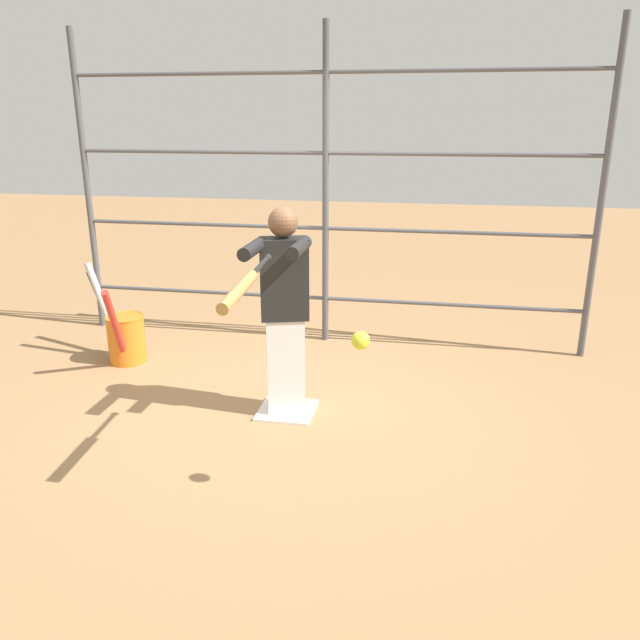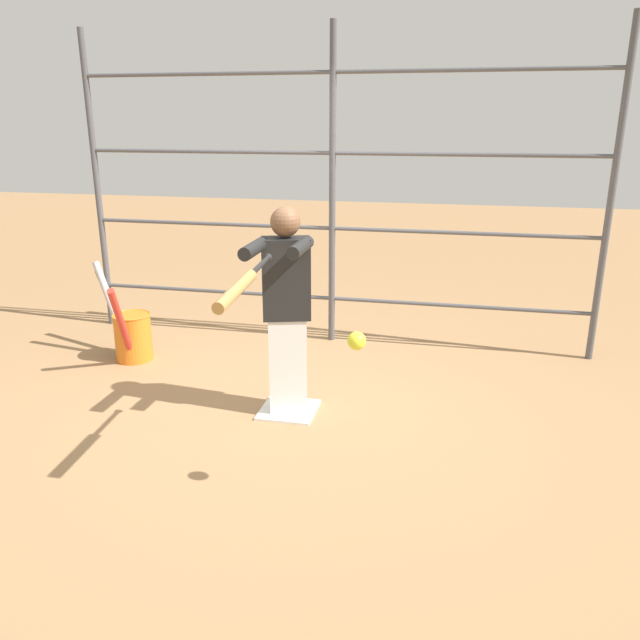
{
  "view_description": "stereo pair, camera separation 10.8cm",
  "coord_description": "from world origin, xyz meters",
  "px_view_note": "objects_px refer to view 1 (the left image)",
  "views": [
    {
      "loc": [
        -1.01,
        4.02,
        2.05
      ],
      "look_at": [
        -0.33,
        0.42,
        0.86
      ],
      "focal_mm": 35.0,
      "sensor_mm": 36.0,
      "label": 1
    },
    {
      "loc": [
        -1.11,
        4.0,
        2.05
      ],
      "look_at": [
        -0.33,
        0.42,
        0.86
      ],
      "focal_mm": 35.0,
      "sensor_mm": 36.0,
      "label": 2
    }
  ],
  "objects_px": {
    "batter": "(284,307)",
    "softball_in_flight": "(361,340)",
    "baseball_bat_swinging": "(242,287)",
    "bat_bucket": "(124,335)"
  },
  "relations": [
    {
      "from": "batter",
      "to": "baseball_bat_swinging",
      "type": "relative_size",
      "value": 1.64
    },
    {
      "from": "batter",
      "to": "softball_in_flight",
      "type": "relative_size",
      "value": 15.56
    },
    {
      "from": "baseball_bat_swinging",
      "to": "bat_bucket",
      "type": "height_order",
      "value": "baseball_bat_swinging"
    },
    {
      "from": "batter",
      "to": "baseball_bat_swinging",
      "type": "bearing_deg",
      "value": 90.4
    },
    {
      "from": "batter",
      "to": "softball_in_flight",
      "type": "xyz_separation_m",
      "value": [
        -0.66,
        1.05,
        0.17
      ]
    },
    {
      "from": "baseball_bat_swinging",
      "to": "softball_in_flight",
      "type": "distance_m",
      "value": 0.7
    },
    {
      "from": "softball_in_flight",
      "to": "baseball_bat_swinging",
      "type": "bearing_deg",
      "value": -10.2
    },
    {
      "from": "baseball_bat_swinging",
      "to": "softball_in_flight",
      "type": "height_order",
      "value": "baseball_bat_swinging"
    },
    {
      "from": "baseball_bat_swinging",
      "to": "softball_in_flight",
      "type": "xyz_separation_m",
      "value": [
        -0.65,
        0.12,
        -0.22
      ]
    },
    {
      "from": "softball_in_flight",
      "to": "batter",
      "type": "bearing_deg",
      "value": -57.76
    }
  ]
}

